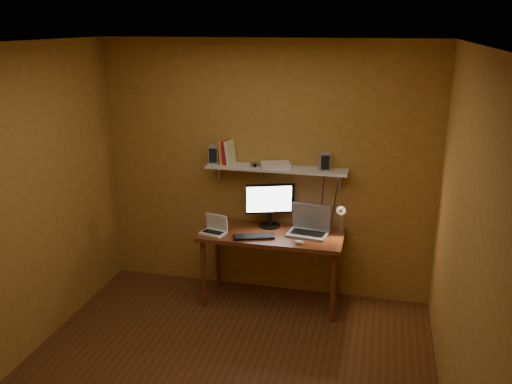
% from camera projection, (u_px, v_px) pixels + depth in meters
% --- Properties ---
extents(room, '(3.44, 3.24, 2.64)m').
position_uv_depth(room, '(220.00, 226.00, 4.00)').
color(room, '#602F18').
rests_on(room, ground).
extents(desk, '(1.40, 0.60, 0.75)m').
position_uv_depth(desk, '(272.00, 241.00, 5.35)').
color(desk, brown).
rests_on(desk, ground).
extents(wall_shelf, '(1.40, 0.25, 0.21)m').
position_uv_depth(wall_shelf, '(276.00, 169.00, 5.32)').
color(wall_shelf, silver).
rests_on(wall_shelf, room).
extents(monitor, '(0.47, 0.27, 0.45)m').
position_uv_depth(monitor, '(270.00, 203.00, 5.44)').
color(monitor, black).
rests_on(monitor, desk).
extents(laptop, '(0.42, 0.33, 0.29)m').
position_uv_depth(laptop, '(309.00, 226.00, 5.32)').
color(laptop, gray).
rests_on(laptop, desk).
extents(netbook, '(0.27, 0.23, 0.18)m').
position_uv_depth(netbook, '(215.00, 228.00, 5.33)').
color(netbook, white).
rests_on(netbook, desk).
extents(keyboard, '(0.42, 0.26, 0.02)m').
position_uv_depth(keyboard, '(254.00, 237.00, 5.22)').
color(keyboard, black).
rests_on(keyboard, desk).
extents(mouse, '(0.09, 0.06, 0.03)m').
position_uv_depth(mouse, '(299.00, 242.00, 5.08)').
color(mouse, white).
rests_on(mouse, desk).
extents(desk_lamp, '(0.09, 0.23, 0.38)m').
position_uv_depth(desk_lamp, '(341.00, 215.00, 5.24)').
color(desk_lamp, silver).
rests_on(desk_lamp, desk).
extents(speaker_left, '(0.11, 0.11, 0.18)m').
position_uv_depth(speaker_left, '(214.00, 154.00, 5.44)').
color(speaker_left, gray).
rests_on(speaker_left, wall_shelf).
extents(speaker_right, '(0.12, 0.12, 0.17)m').
position_uv_depth(speaker_right, '(324.00, 161.00, 5.19)').
color(speaker_right, gray).
rests_on(speaker_right, wall_shelf).
extents(books, '(0.15, 0.17, 0.24)m').
position_uv_depth(books, '(227.00, 152.00, 5.42)').
color(books, orange).
rests_on(books, wall_shelf).
extents(shelf_camera, '(0.10, 0.04, 0.06)m').
position_uv_depth(shelf_camera, '(255.00, 165.00, 5.29)').
color(shelf_camera, silver).
rests_on(shelf_camera, wall_shelf).
extents(router, '(0.33, 0.27, 0.05)m').
position_uv_depth(router, '(276.00, 165.00, 5.32)').
color(router, white).
rests_on(router, wall_shelf).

